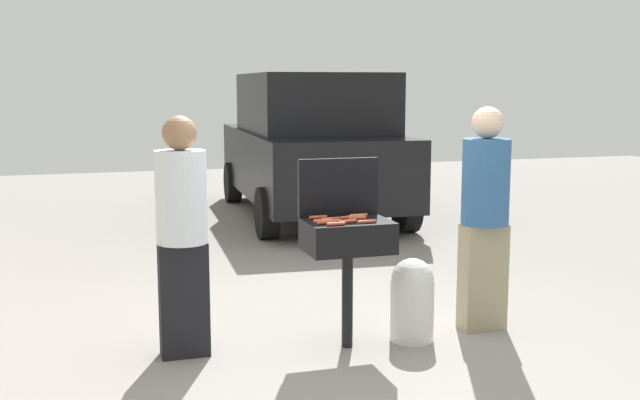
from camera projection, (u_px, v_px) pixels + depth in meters
ground_plane at (364, 345)px, 5.57m from camera, size 24.00×24.00×0.00m
bbq_grill at (348, 241)px, 5.42m from camera, size 0.60×0.44×0.92m
grill_lid_open at (338, 187)px, 5.57m from camera, size 0.60×0.05×0.42m
hot_dog_0 at (331, 219)px, 5.38m from camera, size 0.13×0.03×0.03m
hot_dog_1 at (348, 221)px, 5.30m from camera, size 0.13×0.04×0.03m
hot_dog_2 at (323, 221)px, 5.32m from camera, size 0.13×0.04×0.03m
hot_dog_3 at (326, 222)px, 5.25m from camera, size 0.13×0.04×0.03m
hot_dog_4 at (357, 218)px, 5.41m from camera, size 0.13×0.03×0.03m
hot_dog_5 at (367, 222)px, 5.29m from camera, size 0.13×0.03×0.03m
hot_dog_6 at (358, 215)px, 5.53m from camera, size 0.13×0.03×0.03m
hot_dog_7 at (332, 221)px, 5.29m from camera, size 0.13×0.03×0.03m
hot_dog_8 at (355, 217)px, 5.48m from camera, size 0.13×0.04×0.03m
hot_dog_9 at (318, 217)px, 5.46m from camera, size 0.13×0.03×0.03m
hot_dog_10 at (336, 224)px, 5.20m from camera, size 0.13×0.03×0.03m
hot_dog_11 at (349, 218)px, 5.43m from camera, size 0.13×0.03×0.03m
propane_tank at (412, 298)px, 5.63m from camera, size 0.32×0.32×0.62m
person_left at (182, 228)px, 5.23m from camera, size 0.35×0.35×1.67m
person_right at (485, 210)px, 5.80m from camera, size 0.36×0.36×1.71m
parked_minivan at (311, 145)px, 10.88m from camera, size 2.21×4.49×2.02m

